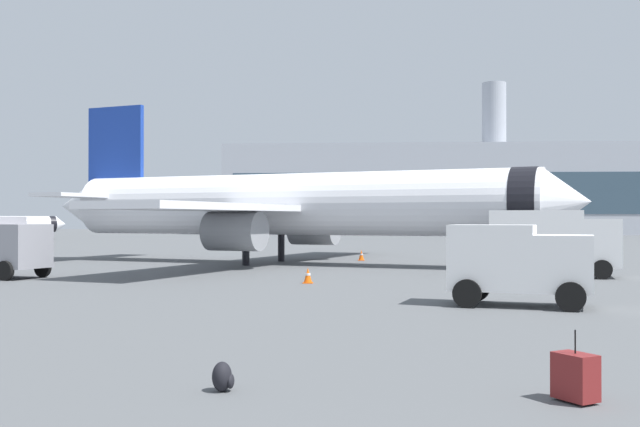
% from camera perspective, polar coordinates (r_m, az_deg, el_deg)
% --- Properties ---
extents(airplane_at_gate, '(34.72, 31.76, 10.50)m').
position_cam_1_polar(airplane_at_gate, '(47.07, -2.28, 0.65)').
color(airplane_at_gate, white).
rests_on(airplane_at_gate, ground).
extents(fuel_truck, '(6.37, 3.72, 3.20)m').
position_cam_1_polar(fuel_truck, '(38.45, 16.99, -1.90)').
color(fuel_truck, white).
rests_on(fuel_truck, ground).
extents(cargo_van, '(4.78, 3.31, 2.60)m').
position_cam_1_polar(cargo_van, '(25.11, 14.63, -3.44)').
color(cargo_van, white).
rests_on(cargo_van, ground).
extents(safety_cone_near, '(0.44, 0.44, 0.73)m').
position_cam_1_polar(safety_cone_near, '(46.24, 18.45, -3.40)').
color(safety_cone_near, '#F2590C').
rests_on(safety_cone_near, ground).
extents(safety_cone_mid, '(0.44, 0.44, 0.72)m').
position_cam_1_polar(safety_cone_mid, '(50.95, 3.12, -3.14)').
color(safety_cone_mid, '#F2590C').
rests_on(safety_cone_mid, ground).
extents(safety_cone_far, '(0.44, 0.44, 0.67)m').
position_cam_1_polar(safety_cone_far, '(32.97, -0.91, -4.67)').
color(safety_cone_far, '#F2590C').
rests_on(safety_cone_far, ground).
extents(rolling_suitcase, '(0.68, 0.75, 1.10)m').
position_cam_1_polar(rolling_suitcase, '(12.42, 18.58, -11.50)').
color(rolling_suitcase, maroon).
rests_on(rolling_suitcase, ground).
extents(traveller_backpack, '(0.36, 0.40, 0.48)m').
position_cam_1_polar(traveller_backpack, '(12.64, -7.28, -12.06)').
color(traveller_backpack, black).
rests_on(traveller_backpack, ground).
extents(terminal_building, '(79.76, 21.07, 28.01)m').
position_cam_1_polar(terminal_building, '(143.30, 9.34, 1.74)').
color(terminal_building, '#9EA3AD').
rests_on(terminal_building, ground).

